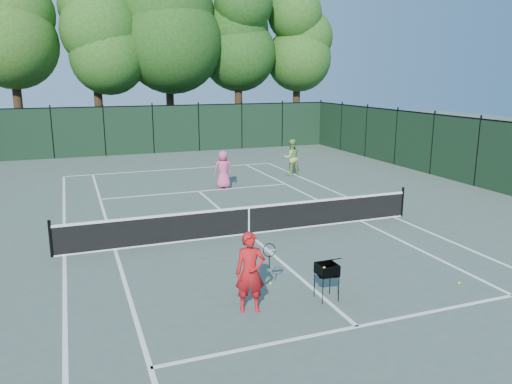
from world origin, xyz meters
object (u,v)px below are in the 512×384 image
object	(u,v)px
coach	(250,272)
player_pink	(223,169)
loose_ball_near_cart	(459,283)
player_green	(291,158)
ball_hopper	(327,270)
loose_ball_midcourt	(270,283)

from	to	relation	value
coach	player_pink	bearing A→B (deg)	90.47
player_pink	loose_ball_near_cart	xyz separation A→B (m)	(2.21, -12.10, -0.81)
player_pink	player_green	bearing A→B (deg)	-144.33
loose_ball_near_cart	coach	bearing A→B (deg)	174.43
coach	player_pink	xyz separation A→B (m)	(2.96, 11.60, -0.03)
ball_hopper	loose_ball_midcourt	bearing A→B (deg)	140.97
coach	loose_ball_midcourt	xyz separation A→B (m)	(0.91, 1.08, -0.84)
coach	loose_ball_near_cart	distance (m)	5.26
ball_hopper	loose_ball_midcourt	world-z (taller)	ball_hopper
coach	loose_ball_midcourt	distance (m)	1.64
ball_hopper	loose_ball_near_cart	bearing A→B (deg)	7.05
coach	player_pink	world-z (taller)	coach
loose_ball_near_cart	loose_ball_midcourt	world-z (taller)	same
player_pink	player_green	distance (m)	4.28
player_pink	ball_hopper	world-z (taller)	player_pink
player_green	ball_hopper	world-z (taller)	player_green
ball_hopper	player_green	bearing A→B (deg)	82.69
loose_ball_midcourt	ball_hopper	bearing A→B (deg)	-53.12
ball_hopper	loose_ball_near_cart	xyz separation A→B (m)	(3.39, -0.42, -0.67)
player_green	coach	bearing A→B (deg)	63.07
player_pink	coach	bearing A→B (deg)	90.52
player_green	loose_ball_midcourt	xyz separation A→B (m)	(-6.05, -12.04, -0.88)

